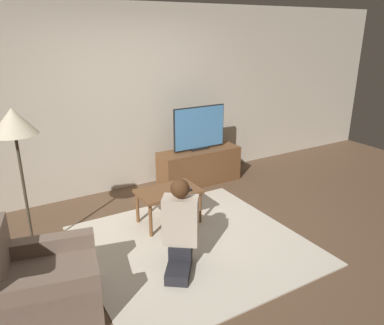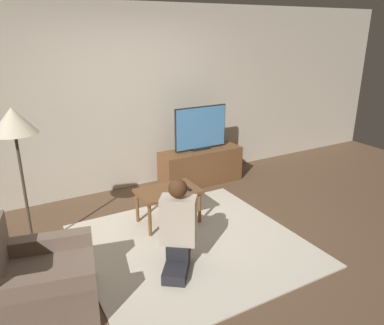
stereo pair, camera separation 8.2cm
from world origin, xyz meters
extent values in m
plane|color=brown|center=(0.00, 0.00, 0.00)|extent=(10.00, 10.00, 0.00)
cube|color=beige|center=(0.00, 1.93, 1.30)|extent=(10.00, 0.06, 2.60)
cube|color=beige|center=(0.00, 0.00, 0.01)|extent=(2.31, 2.22, 0.02)
cube|color=brown|center=(0.99, 1.50, 0.27)|extent=(1.27, 0.42, 0.53)
cube|color=black|center=(0.99, 1.50, 0.55)|extent=(0.29, 0.08, 0.04)
cube|color=black|center=(0.99, 1.51, 0.87)|extent=(0.85, 0.03, 0.63)
cube|color=#4C8CC6|center=(0.99, 1.50, 0.87)|extent=(0.82, 0.04, 0.60)
cube|color=brown|center=(0.00, 0.59, 0.43)|extent=(0.73, 0.46, 0.04)
cylinder|color=brown|center=(-0.32, 0.39, 0.20)|extent=(0.04, 0.04, 0.41)
cylinder|color=brown|center=(0.33, 0.39, 0.20)|extent=(0.04, 0.04, 0.41)
cylinder|color=brown|center=(-0.32, 0.78, 0.20)|extent=(0.04, 0.04, 0.41)
cylinder|color=brown|center=(0.33, 0.78, 0.20)|extent=(0.04, 0.04, 0.41)
cylinder|color=#4C4233|center=(-1.53, 0.74, 0.01)|extent=(0.28, 0.28, 0.03)
cylinder|color=#4C4233|center=(-1.53, 0.74, 0.77)|extent=(0.03, 0.03, 1.49)
cone|color=beige|center=(-1.53, 0.74, 1.43)|extent=(0.44, 0.44, 0.26)
cube|color=#7A6656|center=(-1.56, -0.25, 0.19)|extent=(1.00, 0.92, 0.38)
cube|color=#7A6656|center=(-1.63, -0.55, 0.26)|extent=(0.86, 0.32, 0.52)
cube|color=#7A6656|center=(-1.50, 0.05, 0.26)|extent=(0.86, 0.32, 0.52)
cube|color=#232328|center=(-0.38, -0.38, 0.07)|extent=(0.42, 0.47, 0.11)
cube|color=#232328|center=(-0.29, -0.25, 0.20)|extent=(0.32, 0.32, 0.14)
cube|color=#C1B29E|center=(-0.29, -0.25, 0.51)|extent=(0.39, 0.36, 0.48)
sphere|color=tan|center=(-0.29, -0.25, 0.84)|extent=(0.18, 0.18, 0.18)
sphere|color=#4C2D19|center=(-0.30, -0.27, 0.85)|extent=(0.18, 0.18, 0.18)
cube|color=black|center=(-0.07, 0.05, 0.53)|extent=(0.13, 0.11, 0.04)
cylinder|color=#C1B29E|center=(-0.06, -0.11, 0.53)|extent=(0.23, 0.28, 0.07)
cylinder|color=#C1B29E|center=(-0.22, 0.01, 0.53)|extent=(0.23, 0.28, 0.07)
cube|color=black|center=(0.22, 0.49, 0.45)|extent=(0.04, 0.15, 0.02)
camera|label=1|loc=(-1.82, -3.07, 2.25)|focal=35.00mm
camera|label=2|loc=(-1.75, -3.11, 2.25)|focal=35.00mm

